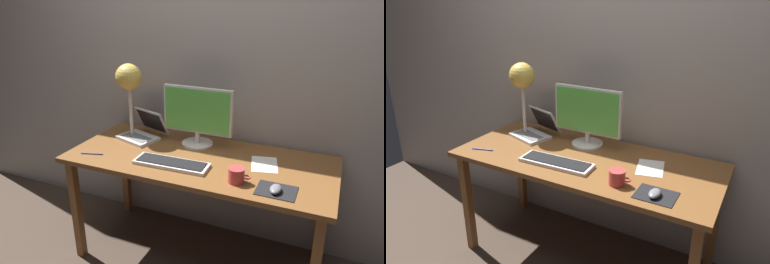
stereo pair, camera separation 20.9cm
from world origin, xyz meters
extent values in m
plane|color=#47382D|center=(0.00, 0.00, 0.00)|extent=(4.80, 4.80, 0.00)
cube|color=#A8A099|center=(0.00, 0.40, 1.30)|extent=(4.80, 0.06, 2.60)
cube|color=brown|center=(0.00, 0.00, 0.72)|extent=(1.60, 0.70, 0.03)
cube|color=brown|center=(-0.74, -0.29, 0.35)|extent=(0.05, 0.05, 0.71)
cube|color=brown|center=(-0.74, 0.29, 0.35)|extent=(0.05, 0.05, 0.71)
cube|color=brown|center=(0.74, 0.29, 0.35)|extent=(0.05, 0.05, 0.71)
cylinder|color=silver|center=(-0.09, 0.18, 0.75)|extent=(0.20, 0.20, 0.01)
cylinder|color=silver|center=(-0.09, 0.18, 0.79)|extent=(0.03, 0.03, 0.07)
cube|color=silver|center=(-0.09, 0.18, 0.98)|extent=(0.46, 0.03, 0.30)
cube|color=#59C64C|center=(-0.09, 0.17, 0.98)|extent=(0.44, 0.00, 0.27)
cube|color=silver|center=(-0.11, -0.16, 0.75)|extent=(0.44, 0.15, 0.02)
cube|color=black|center=(-0.11, -0.16, 0.76)|extent=(0.41, 0.13, 0.01)
cube|color=silver|center=(-0.49, 0.11, 0.75)|extent=(0.30, 0.25, 0.02)
cube|color=slate|center=(-0.50, 0.09, 0.76)|extent=(0.24, 0.16, 0.00)
cube|color=silver|center=(-0.45, 0.23, 0.84)|extent=(0.27, 0.16, 0.17)
cube|color=black|center=(-0.45, 0.23, 0.84)|extent=(0.24, 0.14, 0.14)
cylinder|color=beige|center=(-0.55, 0.13, 0.75)|extent=(0.16, 0.16, 0.01)
cylinder|color=silver|center=(-0.55, 0.13, 0.94)|extent=(0.02, 0.02, 0.37)
sphere|color=gold|center=(-0.55, 0.13, 1.16)|extent=(0.17, 0.17, 0.17)
sphere|color=#FFEAB2|center=(-0.55, 0.12, 1.12)|extent=(0.06, 0.06, 0.06)
cube|color=black|center=(0.51, -0.21, 0.74)|extent=(0.20, 0.16, 0.00)
ellipsoid|color=slate|center=(0.50, -0.23, 0.76)|extent=(0.06, 0.10, 0.03)
cylinder|color=#CC3F3F|center=(0.29, -0.20, 0.78)|extent=(0.09, 0.09, 0.08)
torus|color=#CC3F3F|center=(0.35, -0.20, 0.78)|extent=(0.05, 0.05, 0.01)
cube|color=white|center=(0.38, 0.06, 0.74)|extent=(0.19, 0.24, 0.00)
cylinder|color=#2633A5|center=(-0.63, -0.22, 0.74)|extent=(0.14, 0.05, 0.01)
camera|label=1|loc=(0.75, -1.84, 1.67)|focal=33.90mm
camera|label=2|loc=(0.93, -1.75, 1.67)|focal=33.90mm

